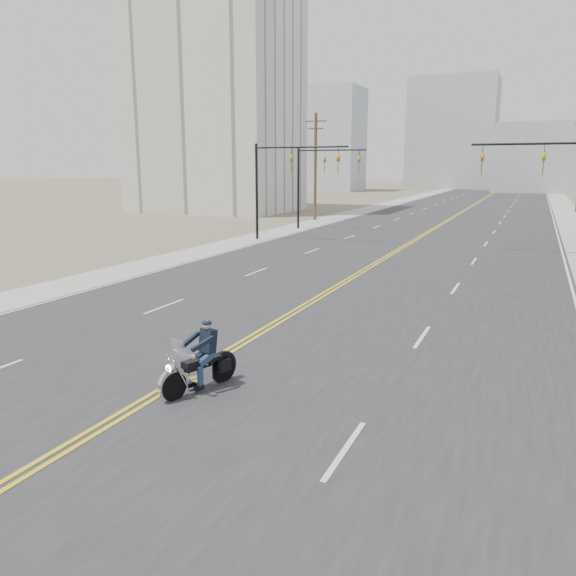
{
  "coord_description": "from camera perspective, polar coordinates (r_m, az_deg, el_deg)",
  "views": [
    {
      "loc": [
        7.98,
        -5.55,
        5.4
      ],
      "look_at": [
        0.97,
        10.43,
        1.6
      ],
      "focal_mm": 35.0,
      "sensor_mm": 36.0,
      "label": 1
    }
  ],
  "objects": [
    {
      "name": "haze_bldg_a",
      "position": [
        128.11,
        4.17,
        14.77
      ],
      "size": [
        14.0,
        12.0,
        22.0
      ],
      "primitive_type": "cube",
      "color": "#B7BCC6",
      "rests_on": "ground"
    },
    {
      "name": "haze_bldg_d",
      "position": [
        147.11,
        16.37,
        14.78
      ],
      "size": [
        20.0,
        15.0,
        26.0
      ],
      "primitive_type": "cube",
      "color": "#ADB2B7",
      "rests_on": "ground"
    },
    {
      "name": "traffic_mast_far",
      "position": [
        48.73,
        2.93,
        11.66
      ],
      "size": [
        6.1,
        0.26,
        7.0
      ],
      "color": "black",
      "rests_on": "ground"
    },
    {
      "name": "apartment_block",
      "position": [
        71.08,
        -7.45,
        19.96
      ],
      "size": [
        18.0,
        14.0,
        30.0
      ],
      "primitive_type": "cube",
      "color": "silver",
      "rests_on": "ground"
    },
    {
      "name": "utility_pole_left",
      "position": [
        57.33,
        2.79,
        12.36
      ],
      "size": [
        2.2,
        0.3,
        10.5
      ],
      "color": "brown",
      "rests_on": "ground"
    },
    {
      "name": "sidewalk_right",
      "position": [
        75.83,
        26.46,
        6.94
      ],
      "size": [
        3.0,
        200.0,
        0.01
      ],
      "primitive_type": "cube",
      "color": "#A5A5A0",
      "rests_on": "ground"
    },
    {
      "name": "road",
      "position": [
        76.16,
        17.75,
        7.65
      ],
      "size": [
        20.0,
        200.0,
        0.01
      ],
      "primitive_type": "cube",
      "color": "#303033",
      "rests_on": "ground"
    },
    {
      "name": "traffic_mast_left",
      "position": [
        41.2,
        -0.66,
        11.65
      ],
      "size": [
        7.1,
        0.26,
        7.0
      ],
      "color": "black",
      "rests_on": "ground"
    },
    {
      "name": "haze_bldg_b",
      "position": [
        130.56,
        24.22,
        11.95
      ],
      "size": [
        18.0,
        14.0,
        14.0
      ],
      "primitive_type": "cube",
      "color": "#ADB2B7",
      "rests_on": "ground"
    },
    {
      "name": "traffic_mast_right",
      "position": [
        37.57,
        25.63,
        10.4
      ],
      "size": [
        7.1,
        0.26,
        7.0
      ],
      "color": "black",
      "rests_on": "ground"
    },
    {
      "name": "haze_bldg_f",
      "position": [
        147.45,
        0.51,
        13.31
      ],
      "size": [
        12.0,
        12.0,
        16.0
      ],
      "primitive_type": "cube",
      "color": "#ADB2B7",
      "rests_on": "ground"
    },
    {
      "name": "sidewalk_left",
      "position": [
        78.21,
        9.27,
        8.18
      ],
      "size": [
        3.0,
        200.0,
        0.01
      ],
      "primitive_type": "cube",
      "color": "#A5A5A0",
      "rests_on": "ground"
    },
    {
      "name": "motorcyclist",
      "position": [
        13.89,
        -9.07,
        -6.94
      ],
      "size": [
        1.57,
        2.4,
        1.73
      ],
      "primitive_type": null,
      "rotation": [
        0.0,
        0.0,
        2.84
      ],
      "color": "black",
      "rests_on": "ground"
    }
  ]
}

